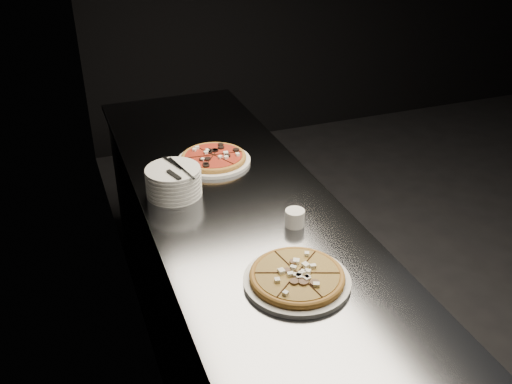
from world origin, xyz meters
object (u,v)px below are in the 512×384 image
object	(u,v)px
pizza_mushroom	(297,278)
pizza_tomato	(214,158)
counter	(237,286)
plate_stack	(174,181)
ramekin	(295,217)
cutlery	(176,169)

from	to	relation	value
pizza_mushroom	pizza_tomato	bearing A→B (deg)	89.77
pizza_tomato	counter	bearing A→B (deg)	-91.31
pizza_tomato	plate_stack	xyz separation A→B (m)	(-0.23, -0.22, 0.04)
pizza_mushroom	plate_stack	bearing A→B (deg)	108.22
counter	pizza_mushroom	bearing A→B (deg)	-89.64
pizza_tomato	plate_stack	bearing A→B (deg)	-137.06
pizza_tomato	plate_stack	world-z (taller)	plate_stack
counter	pizza_mushroom	distance (m)	0.76
plate_stack	ramekin	xyz separation A→B (m)	(0.36, -0.38, -0.02)
plate_stack	cutlery	world-z (taller)	cutlery
ramekin	plate_stack	bearing A→B (deg)	133.13
cutlery	counter	bearing A→B (deg)	-39.72
counter	pizza_tomato	bearing A→B (deg)	88.69
pizza_mushroom	ramekin	bearing A→B (deg)	67.17
counter	ramekin	world-z (taller)	ramekin
pizza_mushroom	counter	bearing A→B (deg)	90.36
ramekin	pizza_tomato	bearing A→B (deg)	101.98
counter	plate_stack	size ratio (longest dim) A/B	11.14
pizza_mushroom	pizza_tomato	size ratio (longest dim) A/B	1.20
counter	plate_stack	distance (m)	0.57
cutlery	ramekin	bearing A→B (deg)	-64.38
pizza_mushroom	pizza_tomato	world-z (taller)	pizza_mushroom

